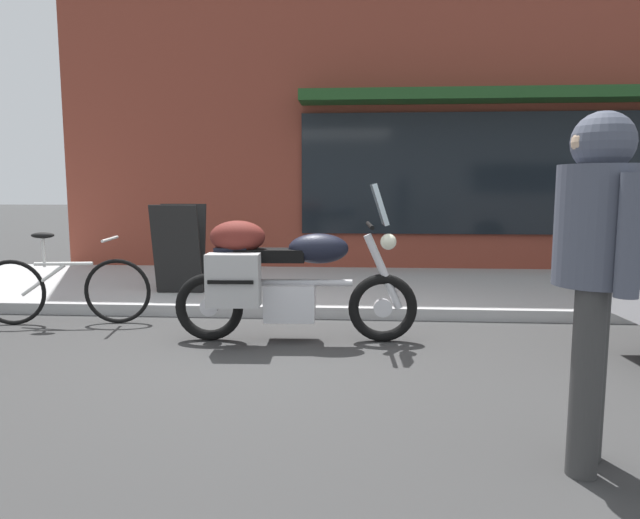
# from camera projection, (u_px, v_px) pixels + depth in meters

# --- Properties ---
(ground_plane) EXTENTS (80.00, 80.00, 0.00)m
(ground_plane) POSITION_uv_depth(u_px,v_px,m) (286.00, 347.00, 4.75)
(ground_plane) COLOR #353535
(touring_motorcycle) EXTENTS (2.13, 0.73, 1.38)m
(touring_motorcycle) POSITION_uv_depth(u_px,v_px,m) (280.00, 275.00, 4.85)
(touring_motorcycle) COLOR black
(touring_motorcycle) RESTS_ON ground_plane
(parked_bicycle) EXTENTS (1.65, 0.48, 0.91)m
(parked_bicycle) POSITION_uv_depth(u_px,v_px,m) (64.00, 288.00, 5.52)
(parked_bicycle) COLOR black
(parked_bicycle) RESTS_ON ground_plane
(pedestrian_walking) EXTENTS (0.44, 0.55, 1.68)m
(pedestrian_walking) POSITION_uv_depth(u_px,v_px,m) (596.00, 248.00, 2.59)
(pedestrian_walking) COLOR #373737
(pedestrian_walking) RESTS_ON ground_plane
(sandwich_board_sign) EXTENTS (0.55, 0.43, 1.03)m
(sandwich_board_sign) POSITION_uv_depth(u_px,v_px,m) (179.00, 248.00, 6.54)
(sandwich_board_sign) COLOR black
(sandwich_board_sign) RESTS_ON sidewalk_curb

